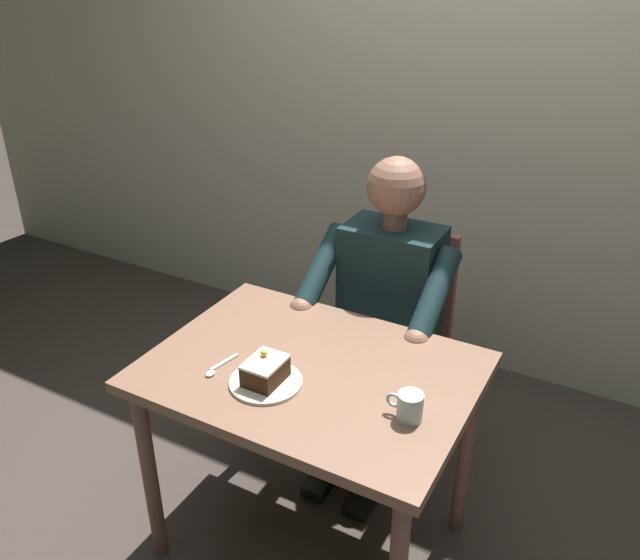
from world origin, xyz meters
name	(u,v)px	position (x,y,z in m)	size (l,w,h in m)	color
ground_plane	(312,537)	(0.00, 0.00, 0.00)	(14.00, 14.00, 0.00)	#423833
cafe_rear_panel	(476,48)	(0.00, -1.43, 1.50)	(6.40, 0.12, 3.00)	beige
dining_table	(311,393)	(0.00, 0.00, 0.64)	(0.99, 0.73, 0.74)	#835E49
chair	(397,329)	(0.00, -0.71, 0.49)	(0.42, 0.42, 0.90)	brown
seated_person	(382,315)	(0.00, -0.54, 0.65)	(0.53, 0.58, 1.24)	#162C30
dessert_plate	(266,382)	(0.08, 0.14, 0.74)	(0.22, 0.22, 0.01)	silver
cake_slice	(265,371)	(0.08, 0.14, 0.79)	(0.10, 0.13, 0.09)	#39200F
coffee_cup	(409,406)	(-0.35, 0.08, 0.78)	(0.11, 0.07, 0.08)	#AAC6CD
dessert_spoon	(217,368)	(0.24, 0.15, 0.74)	(0.03, 0.14, 0.01)	silver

